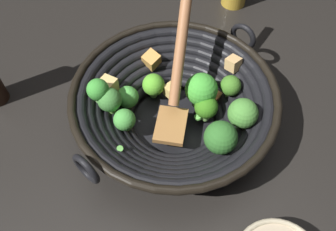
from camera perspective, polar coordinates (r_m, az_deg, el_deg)
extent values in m
plane|color=black|center=(0.67, 0.92, -1.25)|extent=(4.00, 4.00, 0.00)
cylinder|color=black|center=(0.67, 0.93, -1.01)|extent=(0.15, 0.15, 0.01)
torus|color=black|center=(0.66, 0.94, -0.31)|extent=(0.19, 0.19, 0.02)
torus|color=black|center=(0.65, 0.96, 0.17)|extent=(0.21, 0.21, 0.02)
torus|color=black|center=(0.64, 0.97, 0.66)|extent=(0.24, 0.24, 0.02)
torus|color=black|center=(0.63, 0.98, 1.16)|extent=(0.26, 0.26, 0.02)
torus|color=black|center=(0.62, 0.99, 1.67)|extent=(0.29, 0.29, 0.02)
torus|color=black|center=(0.62, 1.01, 2.20)|extent=(0.31, 0.31, 0.02)
torus|color=black|center=(0.61, 1.02, 2.74)|extent=(0.33, 0.33, 0.02)
torus|color=black|center=(0.60, 1.03, 3.29)|extent=(0.35, 0.35, 0.01)
torus|color=black|center=(0.54, -12.34, -8.40)|extent=(0.05, 0.01, 0.05)
torus|color=black|center=(0.71, 11.34, 12.09)|extent=(0.05, 0.01, 0.05)
cylinder|color=#63A752|center=(0.66, 4.98, 2.25)|extent=(0.03, 0.03, 0.03)
sphere|color=green|center=(0.63, 5.21, 4.10)|extent=(0.06, 0.06, 0.06)
cylinder|color=#79AE46|center=(0.66, -6.13, 1.71)|extent=(0.02, 0.02, 0.02)
sphere|color=green|center=(0.65, -6.30, 2.89)|extent=(0.04, 0.04, 0.04)
cylinder|color=#599445|center=(0.69, -2.21, 3.51)|extent=(0.02, 0.02, 0.02)
sphere|color=#57A92B|center=(0.67, -2.27, 4.81)|extent=(0.04, 0.04, 0.04)
cylinder|color=#60954D|center=(0.62, -10.55, 2.73)|extent=(0.02, 0.02, 0.02)
sphere|color=green|center=(0.61, -10.86, 3.97)|extent=(0.04, 0.04, 0.04)
cylinder|color=#609144|center=(0.58, 7.87, -4.86)|extent=(0.03, 0.03, 0.02)
sphere|color=#2D6526|center=(0.56, 8.20, -3.41)|extent=(0.05, 0.05, 0.05)
cylinder|color=#82B155|center=(0.66, 9.43, 3.32)|extent=(0.02, 0.02, 0.02)
sphere|color=#3D7323|center=(0.65, 9.72, 4.62)|extent=(0.04, 0.04, 0.04)
cylinder|color=olive|center=(0.63, -6.56, -1.91)|extent=(0.02, 0.01, 0.02)
sphere|color=#46983E|center=(0.61, -6.78, -0.66)|extent=(0.04, 0.04, 0.04)
cylinder|color=#579739|center=(0.62, 11.15, -1.12)|extent=(0.02, 0.02, 0.02)
sphere|color=#468434|center=(0.59, 11.58, 0.34)|extent=(0.05, 0.05, 0.05)
cylinder|color=#7DC04E|center=(0.63, -8.77, 0.94)|extent=(0.02, 0.02, 0.02)
sphere|color=#3D7C35|center=(0.61, -9.10, 2.44)|extent=(0.04, 0.04, 0.04)
cylinder|color=#7BB357|center=(0.65, 5.78, 0.01)|extent=(0.02, 0.02, 0.02)
sphere|color=#337118|center=(0.63, 5.97, 1.32)|extent=(0.04, 0.04, 0.04)
cube|color=tan|center=(0.67, 10.12, 7.96)|extent=(0.03, 0.03, 0.03)
cube|color=#E6C072|center=(0.64, -9.34, 4.51)|extent=(0.03, 0.03, 0.03)
cube|color=#EABE6A|center=(0.67, 0.38, 3.97)|extent=(0.02, 0.02, 0.02)
cube|color=#E09A4B|center=(0.61, 11.82, -0.70)|extent=(0.02, 0.02, 0.02)
cube|color=#C4763B|center=(0.67, 6.95, 2.86)|extent=(0.03, 0.03, 0.03)
cube|color=gold|center=(0.69, -2.58, 8.64)|extent=(0.03, 0.03, 0.03)
cylinder|color=#99D166|center=(0.66, 4.95, 3.45)|extent=(0.02, 0.02, 0.01)
cylinder|color=#56B247|center=(0.65, 5.08, 2.45)|extent=(0.02, 0.02, 0.01)
cylinder|color=#56B247|center=(0.60, -9.36, 1.33)|extent=(0.01, 0.01, 0.01)
cylinder|color=#6BC651|center=(0.57, -7.67, -4.98)|extent=(0.01, 0.01, 0.01)
cylinder|color=#6BC651|center=(0.65, 4.73, -0.18)|extent=(0.02, 0.02, 0.01)
cube|color=#9E6B38|center=(0.61, 0.46, -1.55)|extent=(0.08, 0.09, 0.01)
cylinder|color=#A36841|center=(0.60, 2.30, 13.16)|extent=(0.12, 0.16, 0.19)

